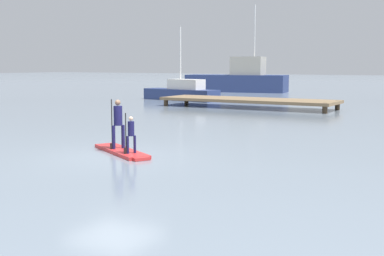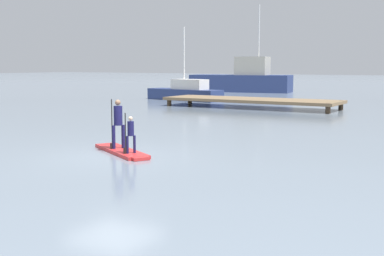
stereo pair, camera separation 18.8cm
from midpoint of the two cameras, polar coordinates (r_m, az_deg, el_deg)
name	(u,v)px [view 2 (the right image)]	position (r m, az deg, el deg)	size (l,w,h in m)	color
ground_plane	(114,155)	(15.63, -8.21, -2.96)	(240.00, 240.00, 0.00)	gray
paddleboard_near	(122,151)	(16.00, -7.30, -2.53)	(2.92, 2.02, 0.10)	red
paddler_adult	(118,121)	(16.14, -7.75, 0.80)	(0.36, 0.43, 1.53)	#19194C
paddler_child_solo	(130,133)	(15.25, -6.39, -0.51)	(0.26, 0.35, 1.19)	#19194C
fishing_boat_green_midground	(243,80)	(51.39, 5.71, 5.27)	(10.08, 4.68, 8.32)	navy
motor_boat_small_navy	(186,92)	(39.12, -0.57, 3.94)	(6.43, 2.58, 5.42)	navy
floating_dock	(251,100)	(32.50, 6.61, 3.04)	(11.00, 3.18, 0.57)	#846B4C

